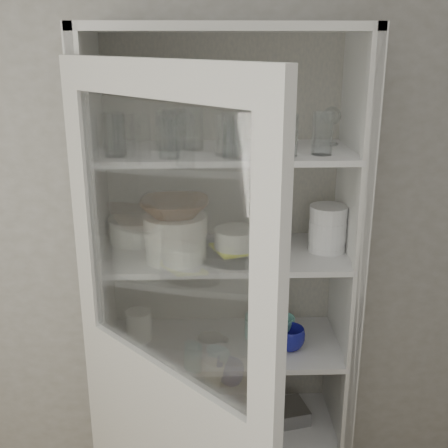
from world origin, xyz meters
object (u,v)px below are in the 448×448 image
(grey_bowl_stack, at_px, (328,228))
(mug_white, at_px, (270,343))
(terracotta_bowl, at_px, (175,207))
(measuring_cups, at_px, (211,342))
(cream_dish, at_px, (177,415))
(plate_stack_front, at_px, (176,247))
(pantry_cabinet, at_px, (224,316))
(goblet_3, at_px, (331,124))
(glass_platter, at_px, (236,252))
(mug_teal, at_px, (282,327))
(mug_blue, at_px, (290,338))
(goblet_1, at_px, (185,126))
(goblet_2, at_px, (248,122))
(teal_jar, at_px, (255,326))
(tin_box, at_px, (281,414))
(goblet_0, at_px, (178,125))
(yellow_trivet, at_px, (236,248))
(white_canister, at_px, (139,325))
(cream_bowl, at_px, (175,225))
(white_ramekin, at_px, (236,238))
(cupboard_door, at_px, (168,428))
(plate_stack_back, at_px, (137,229))

(grey_bowl_stack, distance_m, mug_white, 0.51)
(terracotta_bowl, relative_size, measuring_cups, 2.34)
(cream_dish, bearing_deg, mug_white, -14.83)
(grey_bowl_stack, bearing_deg, plate_stack_front, -172.76)
(pantry_cabinet, distance_m, mug_white, 0.24)
(pantry_cabinet, height_order, goblet_3, pantry_cabinet)
(glass_platter, relative_size, mug_teal, 3.11)
(glass_platter, xyz_separation_m, mug_blue, (0.22, -0.03, -0.36))
(pantry_cabinet, bearing_deg, goblet_1, 177.27)
(glass_platter, bearing_deg, goblet_2, 68.12)
(teal_jar, height_order, tin_box, teal_jar)
(pantry_cabinet, relative_size, goblet_0, 13.97)
(yellow_trivet, distance_m, white_canister, 0.54)
(goblet_0, bearing_deg, white_canister, -160.60)
(tin_box, bearing_deg, terracotta_bowl, -168.32)
(goblet_2, height_order, yellow_trivet, goblet_2)
(goblet_0, height_order, grey_bowl_stack, goblet_0)
(cream_bowl, relative_size, teal_jar, 2.40)
(mug_blue, xyz_separation_m, mug_white, (-0.09, -0.03, 0.00))
(measuring_cups, bearing_deg, teal_jar, 21.86)
(goblet_2, distance_m, white_ramekin, 0.44)
(goblet_0, xyz_separation_m, teal_jar, (0.30, -0.06, -0.83))
(cream_bowl, height_order, yellow_trivet, cream_bowl)
(mug_teal, bearing_deg, tin_box, -48.55)
(grey_bowl_stack, xyz_separation_m, tin_box, (-0.15, 0.02, -0.86))
(goblet_2, relative_size, terracotta_bowl, 0.69)
(mug_white, bearing_deg, cupboard_door, -138.07)
(goblet_3, relative_size, mug_white, 1.55)
(pantry_cabinet, relative_size, cream_bowl, 8.93)
(goblet_1, xyz_separation_m, goblet_2, (0.24, 0.01, 0.01))
(goblet_2, bearing_deg, plate_stack_front, -149.62)
(glass_platter, xyz_separation_m, white_canister, (-0.39, 0.07, -0.35))
(goblet_1, bearing_deg, cream_bowl, -103.20)
(white_ramekin, distance_m, measuring_cups, 0.45)
(goblet_1, relative_size, cream_bowl, 0.65)
(pantry_cabinet, xyz_separation_m, white_ramekin, (0.04, -0.10, 0.39))
(white_canister, bearing_deg, tin_box, -2.28)
(plate_stack_front, relative_size, measuring_cups, 2.12)
(white_ramekin, xyz_separation_m, tin_box, (0.21, 0.05, -0.83))
(cream_dish, bearing_deg, yellow_trivet, -9.07)
(white_ramekin, relative_size, measuring_cups, 1.55)
(plate_stack_back, xyz_separation_m, white_canister, (0.00, -0.09, -0.39))
(goblet_1, height_order, teal_jar, goblet_1)
(goblet_3, xyz_separation_m, mug_white, (-0.23, -0.18, -0.83))
(yellow_trivet, relative_size, grey_bowl_stack, 0.88)
(white_ramekin, bearing_deg, goblet_0, 148.39)
(goblet_0, xyz_separation_m, grey_bowl_stack, (0.57, -0.10, -0.39))
(glass_platter, relative_size, tin_box, 1.48)
(goblet_3, distance_m, mug_teal, 0.85)
(white_canister, distance_m, cream_dish, 0.45)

